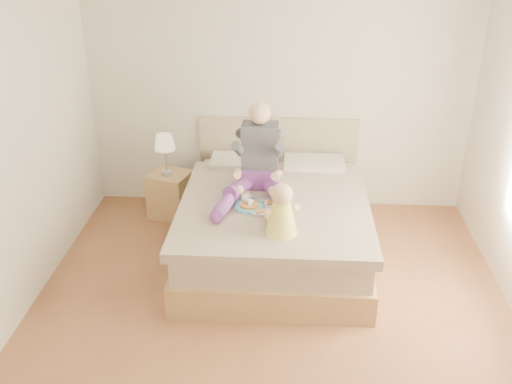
# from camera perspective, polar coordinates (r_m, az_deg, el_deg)

# --- Properties ---
(room) EXTENTS (4.02, 4.22, 2.71)m
(room) POSITION_cam_1_polar(r_m,az_deg,el_deg) (3.96, 2.80, 4.65)
(room) COLOR brown
(room) RESTS_ON ground
(bed) EXTENTS (1.70, 2.18, 1.00)m
(bed) POSITION_cam_1_polar(r_m,az_deg,el_deg) (5.44, 1.89, -2.82)
(bed) COLOR #A27F4B
(bed) RESTS_ON ground
(nightstand) EXTENTS (0.49, 0.46, 0.49)m
(nightstand) POSITION_cam_1_polar(r_m,az_deg,el_deg) (6.14, -8.54, -0.26)
(nightstand) COLOR #A27F4B
(nightstand) RESTS_ON ground
(lamp) EXTENTS (0.22, 0.22, 0.44)m
(lamp) POSITION_cam_1_polar(r_m,az_deg,el_deg) (5.89, -9.11, 4.72)
(lamp) COLOR silver
(lamp) RESTS_ON nightstand
(adult) EXTENTS (0.71, 1.00, 0.84)m
(adult) POSITION_cam_1_polar(r_m,az_deg,el_deg) (5.24, 0.23, 2.58)
(adult) COLOR #74388C
(adult) RESTS_ON bed
(tray) EXTENTS (0.43, 0.34, 0.12)m
(tray) POSITION_cam_1_polar(r_m,az_deg,el_deg) (5.01, 0.30, -1.36)
(tray) COLOR silver
(tray) RESTS_ON bed
(baby) EXTENTS (0.31, 0.40, 0.44)m
(baby) POSITION_cam_1_polar(r_m,az_deg,el_deg) (4.58, 2.51, -2.09)
(baby) COLOR #FFFA50
(baby) RESTS_ON bed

